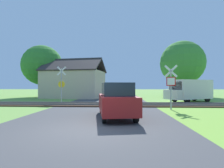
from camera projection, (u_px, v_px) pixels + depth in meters
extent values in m
plane|color=#6B9942|center=(86.00, 130.00, 6.38)|extent=(160.00, 160.00, 0.00)
cube|color=#424244|center=(94.00, 120.00, 8.37)|extent=(7.83, 80.00, 0.01)
cube|color=#422D1E|center=(105.00, 105.00, 14.56)|extent=(60.00, 2.60, 0.10)
cube|color=slate|center=(106.00, 103.00, 15.28)|extent=(60.00, 0.08, 0.12)
cube|color=slate|center=(105.00, 104.00, 13.84)|extent=(60.00, 0.08, 0.12)
cylinder|color=#9E9EA5|center=(171.00, 89.00, 11.95)|extent=(0.10, 0.10, 2.79)
cube|color=red|center=(171.00, 81.00, 11.90)|extent=(0.60, 0.14, 0.60)
cube|color=white|center=(171.00, 81.00, 11.87)|extent=(0.49, 0.10, 0.49)
cube|color=white|center=(171.00, 71.00, 11.90)|extent=(0.87, 0.19, 0.88)
cube|color=white|center=(171.00, 71.00, 11.90)|extent=(0.87, 0.19, 0.88)
cylinder|color=#9E9EA5|center=(61.00, 86.00, 16.73)|extent=(0.09, 0.09, 3.33)
cube|color=white|center=(62.00, 71.00, 16.81)|extent=(0.88, 0.12, 0.88)
cube|color=white|center=(62.00, 71.00, 16.81)|extent=(0.88, 0.12, 0.88)
cylinder|color=yellow|center=(61.00, 84.00, 16.80)|extent=(0.64, 0.10, 0.64)
cube|color=#C6B293|center=(74.00, 84.00, 24.34)|extent=(8.28, 6.50, 3.69)
cube|color=#332D2D|center=(70.00, 64.00, 23.03)|extent=(8.32, 4.20, 1.95)
cube|color=#332D2D|center=(78.00, 66.00, 25.71)|extent=(8.32, 4.20, 1.95)
cube|color=brown|center=(89.00, 65.00, 23.97)|extent=(0.57, 0.57, 1.10)
cylinder|color=#513823|center=(182.00, 88.00, 28.10)|extent=(0.32, 0.32, 2.74)
sphere|color=#3D8433|center=(182.00, 63.00, 28.15)|extent=(7.00, 7.00, 7.00)
cylinder|color=#513823|center=(42.00, 88.00, 26.19)|extent=(0.47, 0.47, 2.52)
sphere|color=#337A2D|center=(42.00, 65.00, 26.23)|extent=(5.94, 5.94, 5.94)
cube|color=silver|center=(191.00, 89.00, 17.69)|extent=(4.60, 3.65, 1.90)
cube|color=silver|center=(173.00, 95.00, 16.64)|extent=(1.47, 1.92, 0.90)
cube|color=#19232D|center=(175.00, 86.00, 16.80)|extent=(0.79, 1.44, 0.85)
cube|color=navy|center=(183.00, 92.00, 18.55)|extent=(3.34, 1.79, 0.16)
cylinder|color=black|center=(175.00, 99.00, 17.77)|extent=(0.68, 0.48, 0.68)
cylinder|color=black|center=(187.00, 100.00, 16.36)|extent=(0.68, 0.48, 0.68)
cylinder|color=black|center=(194.00, 98.00, 18.99)|extent=(0.68, 0.48, 0.68)
cylinder|color=black|center=(207.00, 99.00, 17.58)|extent=(0.68, 0.48, 0.68)
cube|color=maroon|center=(116.00, 103.00, 9.01)|extent=(2.24, 4.21, 0.84)
cube|color=#19232D|center=(117.00, 89.00, 8.82)|extent=(1.72, 2.39, 0.64)
cylinder|color=black|center=(125.00, 108.00, 10.44)|extent=(0.27, 0.62, 0.60)
cylinder|color=black|center=(101.00, 108.00, 10.29)|extent=(0.27, 0.62, 0.60)
cylinder|color=black|center=(136.00, 116.00, 7.73)|extent=(0.27, 0.62, 0.60)
cylinder|color=black|center=(104.00, 116.00, 7.58)|extent=(0.27, 0.62, 0.60)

